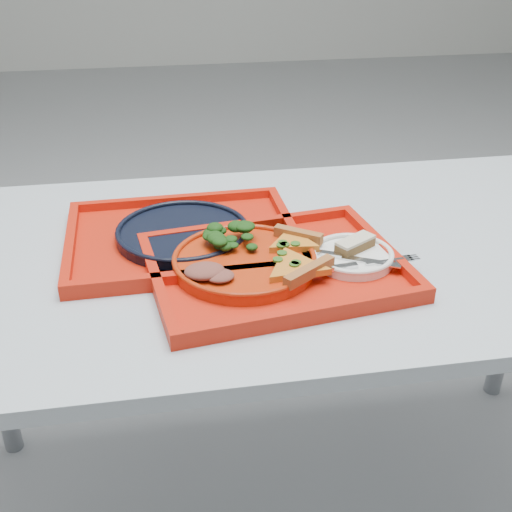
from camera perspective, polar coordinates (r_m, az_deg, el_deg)
name	(u,v)px	position (r m, az deg, el deg)	size (l,w,h in m)	color
ground	(288,504)	(1.75, 2.91, -21.16)	(10.00, 10.00, 0.00)	gray
table	(297,277)	(1.31, 3.64, -1.87)	(1.60, 0.80, 0.75)	#A7B1BB
tray_main	(275,270)	(1.17, 1.71, -1.29)	(0.45, 0.35, 0.01)	#BA1B09
tray_far	(183,240)	(1.28, -6.50, 1.40)	(0.45, 0.35, 0.01)	#BA1B09
dinner_plate	(244,263)	(1.16, -1.04, -0.63)	(0.26, 0.26, 0.02)	#AE2A0B
side_plate	(352,258)	(1.20, 8.55, -0.16)	(0.15, 0.15, 0.01)	white
navy_plate	(183,234)	(1.27, -6.53, 1.96)	(0.26, 0.26, 0.02)	black
pizza_slice_a	(295,265)	(1.12, 3.51, -0.80)	(0.13, 0.11, 0.02)	orange
pizza_slice_b	(293,241)	(1.20, 3.28, 1.36)	(0.11, 0.09, 0.02)	orange
salad_heap	(233,235)	(1.19, -2.09, 1.86)	(0.09, 0.08, 0.04)	black
meat_portion	(205,271)	(1.10, -4.60, -1.34)	(0.07, 0.06, 0.02)	brown
dessert_bar	(355,244)	(1.21, 8.80, 1.05)	(0.08, 0.07, 0.02)	#4F351A
knife	(350,257)	(1.18, 8.36, -0.12)	(0.18, 0.02, 0.01)	silver
fork	(365,264)	(1.16, 9.64, -0.69)	(0.18, 0.02, 0.01)	silver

